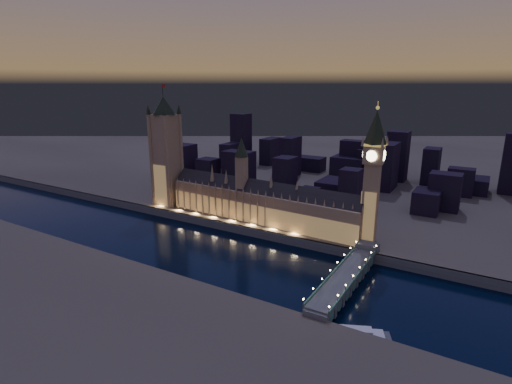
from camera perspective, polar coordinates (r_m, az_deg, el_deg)
The scene contains 9 objects.
ground_plane at distance 338.70m, azimuth -5.55°, elevation -8.21°, with size 2000.00×2000.00×0.00m, color black.
north_bank at distance 802.15m, azimuth 16.98°, elevation 5.18°, with size 2000.00×960.00×8.00m, color #3F352F.
embankment_wall at distance 368.50m, azimuth -1.79°, elevation -5.50°, with size 2000.00×2.50×8.00m, color #474252.
palace_of_westminster at distance 376.13m, azimuth 0.40°, elevation -1.46°, with size 202.00×30.16×78.00m.
victoria_tower at distance 434.20m, azimuth -12.76°, elevation 6.39°, with size 31.68×31.68×125.87m.
elizabeth_tower at distance 326.97m, azimuth 16.39°, elevation 3.52°, with size 18.00×18.00×113.60m.
westminster_bridge at distance 286.73m, azimuth 12.92°, elevation -11.76°, with size 16.56×113.00×15.90m.
river_boat at distance 238.72m, azimuth 13.34°, elevation -18.98°, with size 43.93×27.20×4.50m.
city_backdrop at distance 530.21m, azimuth 13.15°, elevation 3.60°, with size 463.60×215.63×79.93m.
Camera 1 is at (185.96, -249.40, 133.93)m, focal length 28.00 mm.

